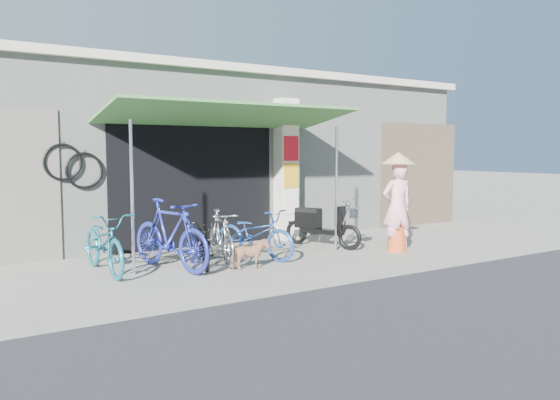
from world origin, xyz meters
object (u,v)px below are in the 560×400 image
bike_navy (255,234)px  moped (321,225)px  bike_teal (104,242)px  bike_black (202,242)px  bike_silver (221,237)px  bike_blue (170,235)px  street_dog (250,254)px  nun (397,203)px

bike_navy → moped: bearing=-11.4°
bike_teal → bike_black: bearing=-13.8°
bike_silver → bike_teal: bearing=-176.8°
moped → bike_blue: bearing=164.2°
street_dog → nun: size_ratio=0.32×
bike_black → moped: moped is taller
nun → bike_silver: bearing=-1.7°
bike_teal → bike_blue: size_ratio=0.97×
bike_navy → nun: 2.78m
bike_black → nun: (3.66, -0.73, 0.52)m
bike_navy → moped: 1.72m
bike_black → moped: bearing=24.7°
street_dog → bike_blue: bearing=66.4°
bike_navy → bike_black: bearing=161.6°
bike_blue → bike_teal: bearing=146.1°
bike_teal → nun: 5.29m
moped → nun: (0.93, -1.16, 0.48)m
moped → nun: size_ratio=0.86×
bike_black → nun: bearing=4.5°
bike_silver → street_dog: (0.14, -0.74, -0.20)m
bike_teal → street_dog: bearing=-29.0°
street_dog → moped: moped is taller
bike_navy → bike_silver: bearing=160.2°
bike_blue → street_dog: size_ratio=3.18×
bike_silver → bike_navy: (0.68, 0.04, -0.01)m
bike_blue → bike_silver: bike_blue is taller
bike_teal → bike_blue: bike_blue is taller
bike_navy → street_dog: bike_navy is taller
bike_black → bike_navy: bike_navy is taller
bike_teal → bike_navy: size_ratio=1.09×
bike_teal → moped: size_ratio=1.13×
bike_silver → bike_blue: bearing=-165.5°
bike_teal → bike_blue: bearing=-20.6°
bike_teal → bike_navy: (2.55, -0.22, -0.04)m
nun → bike_teal: bearing=0.3°
bike_blue → bike_silver: size_ratio=1.26×
bike_navy → moped: moped is taller
bike_silver → nun: size_ratio=0.80×
bike_navy → nun: size_ratio=0.89×
bike_black → street_dog: bike_black is taller
bike_silver → nun: nun is taller
street_dog → bike_navy: bearing=-25.1°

